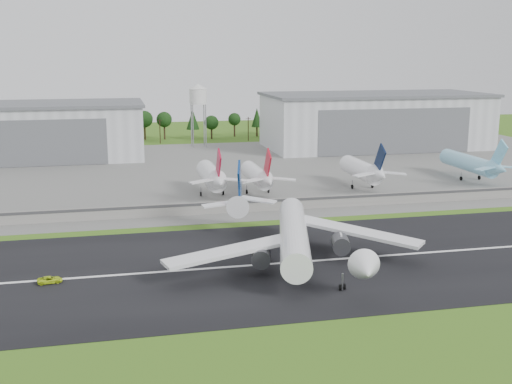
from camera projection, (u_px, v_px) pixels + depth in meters
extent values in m
plane|color=#3A6317|center=(348.00, 275.00, 127.43)|extent=(600.00, 600.00, 0.00)
cube|color=black|center=(331.00, 260.00, 136.96)|extent=(320.00, 60.00, 0.10)
cube|color=white|center=(331.00, 259.00, 136.94)|extent=(220.00, 1.00, 0.02)
cube|color=slate|center=(235.00, 170.00, 241.86)|extent=(320.00, 150.00, 0.10)
cube|color=gray|center=(278.00, 205.00, 179.51)|extent=(240.00, 0.50, 3.50)
cube|color=#38383A|center=(279.00, 200.00, 178.96)|extent=(240.00, 0.12, 0.70)
cube|color=silver|center=(25.00, 133.00, 265.38)|extent=(95.00, 42.00, 22.00)
cube|color=#595B60|center=(23.00, 105.00, 262.92)|extent=(97.00, 44.00, 1.20)
cube|color=#595B60|center=(18.00, 144.00, 245.58)|extent=(66.50, 0.30, 18.04)
cube|color=silver|center=(375.00, 122.00, 298.25)|extent=(100.00, 45.00, 24.00)
cube|color=#595B60|center=(376.00, 94.00, 295.57)|extent=(102.00, 47.00, 1.20)
cube|color=#595B60|center=(396.00, 132.00, 277.05)|extent=(70.00, 0.30, 19.68)
cylinder|color=#99999E|center=(193.00, 126.00, 297.17)|extent=(0.50, 0.50, 20.00)
cylinder|color=#99999E|center=(204.00, 125.00, 304.17)|extent=(0.50, 0.50, 20.00)
cylinder|color=silver|center=(198.00, 97.00, 297.81)|extent=(8.00, 8.00, 7.00)
cone|color=silver|center=(198.00, 86.00, 296.81)|extent=(8.40, 8.40, 2.40)
cylinder|color=white|center=(294.00, 234.00, 133.85)|extent=(16.64, 44.05, 5.80)
cone|color=white|center=(366.00, 270.00, 112.11)|extent=(7.12, 7.26, 5.80)
cone|color=white|center=(239.00, 203.00, 156.64)|extent=(7.59, 10.09, 5.51)
cube|color=navy|center=(240.00, 182.00, 155.08)|extent=(2.88, 9.36, 11.13)
cube|color=white|center=(358.00, 232.00, 138.96)|extent=(24.34, 22.96, 2.65)
cylinder|color=#333338|center=(341.00, 244.00, 135.55)|extent=(5.06, 6.28, 3.80)
cube|color=white|center=(258.00, 200.00, 158.35)|extent=(9.31, 7.54, 0.98)
cube|color=white|center=(233.00, 251.00, 125.59)|extent=(28.49, 11.87, 2.65)
cylinder|color=#333338|center=(261.00, 256.00, 127.08)|extent=(5.06, 6.28, 3.80)
cube|color=white|center=(221.00, 204.00, 153.89)|extent=(9.18, 3.74, 0.98)
cube|color=#99999E|center=(303.00, 260.00, 131.32)|extent=(17.20, 31.55, 3.20)
cylinder|color=black|center=(268.00, 258.00, 135.59)|extent=(0.76, 1.55, 1.50)
imported|color=#B6D318|center=(50.00, 280.00, 122.85)|extent=(4.98, 2.85, 1.31)
cylinder|color=white|center=(211.00, 176.00, 199.19)|extent=(6.06, 24.00, 6.06)
cone|color=white|center=(219.00, 182.00, 184.19)|extent=(5.76, 7.00, 5.76)
cube|color=#A90D2B|center=(218.00, 165.00, 183.65)|extent=(0.45, 8.59, 10.02)
cylinder|color=#99999E|center=(201.00, 192.00, 197.49)|extent=(0.32, 0.32, 3.00)
cylinder|color=#99999E|center=(223.00, 191.00, 198.99)|extent=(0.32, 0.32, 3.00)
cylinder|color=black|center=(201.00, 194.00, 197.64)|extent=(0.40, 1.40, 1.40)
cylinder|color=white|center=(256.00, 175.00, 202.36)|extent=(5.25, 24.00, 5.25)
cone|color=white|center=(268.00, 181.00, 187.37)|extent=(4.99, 7.00, 4.99)
cube|color=#B30D20|center=(267.00, 165.00, 186.83)|extent=(0.45, 8.59, 10.02)
cylinder|color=#99999E|center=(247.00, 189.00, 200.58)|extent=(0.32, 0.32, 3.00)
cylinder|color=#99999E|center=(268.00, 188.00, 202.08)|extent=(0.32, 0.32, 3.00)
cylinder|color=black|center=(247.00, 192.00, 200.73)|extent=(0.40, 1.40, 1.40)
cylinder|color=white|center=(361.00, 170.00, 209.77)|extent=(5.91, 24.00, 5.91)
cone|color=white|center=(380.00, 175.00, 194.78)|extent=(5.62, 7.00, 5.62)
cube|color=#081432|center=(380.00, 159.00, 194.24)|extent=(0.45, 8.59, 10.02)
cylinder|color=#99999E|center=(352.00, 185.00, 208.06)|extent=(0.32, 0.32, 3.00)
cylinder|color=#99999E|center=(372.00, 184.00, 209.56)|extent=(0.32, 0.32, 3.00)
cylinder|color=black|center=(352.00, 187.00, 208.21)|extent=(0.40, 1.40, 1.40)
cylinder|color=#85C9E7|center=(468.00, 163.00, 223.51)|extent=(5.65, 30.00, 5.65)
cone|color=#85C9E7|center=(499.00, 169.00, 205.66)|extent=(5.36, 7.00, 5.36)
cube|color=#75CBEF|center=(499.00, 154.00, 205.11)|extent=(0.45, 8.59, 10.02)
cylinder|color=#99999E|center=(461.00, 176.00, 221.77)|extent=(0.32, 0.32, 3.00)
cylinder|color=#99999E|center=(479.00, 176.00, 223.27)|extent=(0.32, 0.32, 3.00)
cylinder|color=black|center=(461.00, 178.00, 221.92)|extent=(0.40, 1.40, 1.40)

